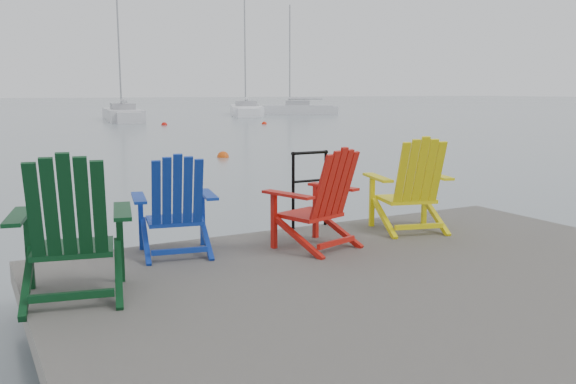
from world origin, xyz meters
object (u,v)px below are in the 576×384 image
sailboat_near (122,115)px  chair_yellow (411,185)px  buoy_d (164,125)px  chair_blue (175,205)px  chair_red (320,199)px  buoy_a (223,157)px  sailboat_far (294,110)px  handrail (310,182)px  chair_green (71,227)px  buoy_c (264,124)px  sailboat_mid (246,111)px

sailboat_near → chair_yellow: bearing=-90.9°
chair_yellow → buoy_d: chair_yellow is taller
chair_blue → chair_red: bearing=-6.4°
buoy_d → sailboat_near: bearing=95.3°
chair_blue → buoy_a: chair_blue is taller
chair_blue → sailboat_far: bearing=71.0°
chair_blue → buoy_a: (5.57, 12.42, -1.00)m
handrail → chair_green: (-2.88, -1.34, 0.03)m
chair_yellow → buoy_d: size_ratio=2.87×
handrail → chair_green: bearing=-155.0°
buoy_a → buoy_c: size_ratio=1.14×
sailboat_near → buoy_d: sailboat_near is taller
handrail → buoy_d: bearing=76.1°
chair_yellow → sailboat_near: bearing=96.6°
chair_red → sailboat_far: size_ratio=0.10×
handrail → chair_red: chair_red is taller
chair_yellow → sailboat_mid: (18.25, 44.78, -0.69)m
sailboat_near → buoy_d: size_ratio=31.71×
chair_blue → chair_yellow: chair_yellow is taller
chair_blue → chair_yellow: size_ratio=0.92×
handrail → sailboat_far: bearing=61.3°
chair_blue → handrail: bearing=26.1°
chair_green → sailboat_near: size_ratio=0.10×
chair_red → buoy_c: 33.18m
chair_green → buoy_c: chair_green is taller
sailboat_near → chair_green: bearing=-95.9°
sailboat_far → buoy_d: 20.76m
buoy_d → buoy_c: bearing=-17.2°
buoy_c → buoy_d: buoy_d is taller
buoy_c → buoy_a: bearing=-119.9°
buoy_d → chair_blue: bearing=-106.7°
buoy_c → sailboat_mid: bearing=69.8°
chair_red → buoy_a: (4.20, 12.85, -1.01)m
sailboat_mid → sailboat_far: 4.81m
sailboat_far → buoy_c: (-10.28, -14.72, -0.36)m
chair_red → sailboat_mid: size_ratio=0.08×
chair_yellow → buoy_a: chair_yellow is taller
chair_green → chair_yellow: size_ratio=1.05×
chair_blue → chair_green: bearing=-130.7°
handrail → buoy_d: (7.67, 30.97, -1.04)m
chair_blue → buoy_d: size_ratio=2.65×
chair_green → chair_red: bearing=22.6°
chair_green → sailboat_near: bearing=88.9°
chair_red → buoy_d: (8.08, 31.88, -1.01)m
sailboat_mid → buoy_c: bearing=-88.3°
chair_blue → buoy_a: bearing=77.0°
handrail → chair_red: 1.00m
chair_red → buoy_c: chair_red is taller
chair_green → sailboat_near: sailboat_near is taller
chair_red → chair_yellow: 1.33m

